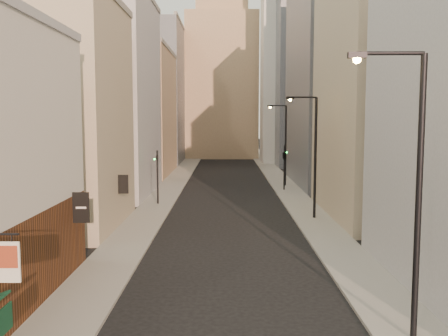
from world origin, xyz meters
TOP-DOWN VIEW (x-y plane):
  - sidewalk_left at (-6.50, 55.00)m, footprint 3.00×140.00m
  - sidewalk_right at (6.50, 55.00)m, footprint 3.00×140.00m
  - left_bldg_beige at (-12.00, 26.00)m, footprint 8.00×12.00m
  - left_bldg_grey at (-12.00, 42.00)m, footprint 8.00×16.00m
  - left_bldg_tan at (-12.00, 60.00)m, footprint 8.00×18.00m
  - left_bldg_wingrid at (-12.00, 80.00)m, footprint 8.00×20.00m
  - right_bldg_beige at (12.00, 30.00)m, footprint 8.00×16.00m
  - right_bldg_wingrid at (12.00, 50.00)m, footprint 8.00×20.00m
  - highrise at (18.00, 78.00)m, footprint 21.00×23.00m
  - clock_tower at (-1.00, 92.00)m, footprint 14.00×14.00m
  - white_tower at (10.00, 78.00)m, footprint 8.00×8.00m
  - streetlamp_near at (6.08, 7.15)m, footprint 2.66×0.28m
  - streetlamp_mid at (6.41, 28.61)m, footprint 2.48×0.70m
  - streetlamp_far at (6.36, 47.13)m, footprint 2.29×1.17m
  - traffic_light_left at (-6.46, 35.00)m, footprint 0.60×0.55m
  - traffic_light_right at (6.07, 43.85)m, footprint 0.71×0.71m

SIDE VIEW (x-z plane):
  - sidewalk_left at x=-6.50m, z-range 0.00..0.15m
  - sidewalk_right at x=6.50m, z-range 0.00..0.15m
  - traffic_light_left at x=-6.46m, z-range 1.18..6.18m
  - traffic_light_right at x=6.07m, z-range 1.43..6.43m
  - streetlamp_far at x=6.36m, z-range 0.66..10.01m
  - streetlamp_mid at x=6.41m, z-range 0.68..10.22m
  - streetlamp_near at x=6.08m, z-range 0.72..10.87m
  - left_bldg_beige at x=-12.00m, z-range 0.00..16.00m
  - left_bldg_tan at x=-12.00m, z-range 0.00..17.00m
  - left_bldg_grey at x=-12.00m, z-range 0.00..20.00m
  - right_bldg_beige at x=12.00m, z-range 0.00..20.00m
  - left_bldg_wingrid at x=-12.00m, z-range 0.00..24.00m
  - right_bldg_wingrid at x=12.00m, z-range 0.00..26.00m
  - clock_tower at x=-1.00m, z-range -4.82..40.08m
  - white_tower at x=10.00m, z-range -2.14..39.36m
  - highrise at x=18.00m, z-range 0.06..51.26m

